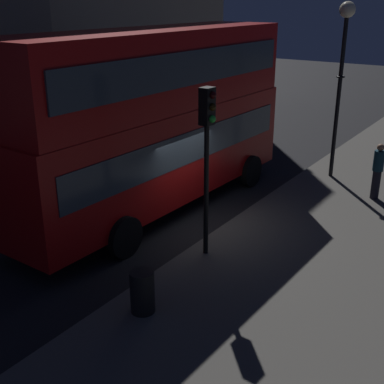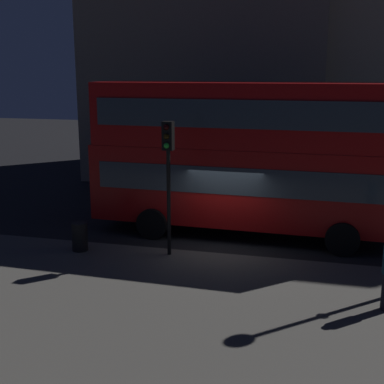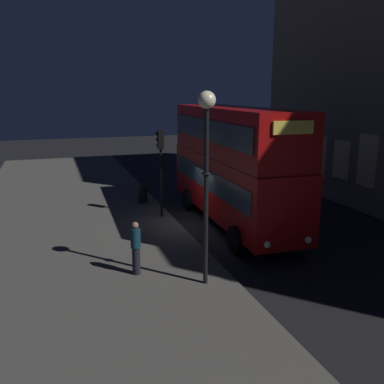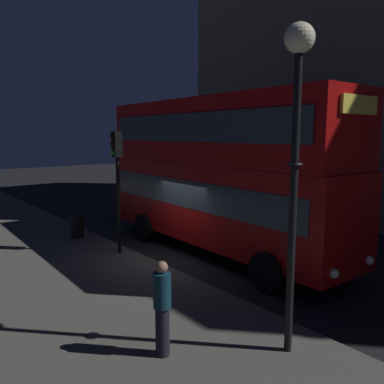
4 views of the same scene
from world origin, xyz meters
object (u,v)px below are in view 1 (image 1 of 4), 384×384
(street_lamp, at_px, (343,51))
(litter_bin, at_px, (142,292))
(traffic_light_near_kerb, at_px, (207,138))
(pedestrian, at_px, (378,170))
(double_decker_bus, at_px, (155,114))

(street_lamp, relative_size, litter_bin, 6.50)
(traffic_light_near_kerb, relative_size, pedestrian, 2.31)
(pedestrian, distance_m, litter_bin, 9.21)
(traffic_light_near_kerb, distance_m, street_lamp, 7.59)
(double_decker_bus, bearing_deg, pedestrian, -49.00)
(double_decker_bus, relative_size, litter_bin, 11.58)
(traffic_light_near_kerb, distance_m, pedestrian, 6.87)
(litter_bin, bearing_deg, double_decker_bus, 34.76)
(pedestrian, relative_size, litter_bin, 1.98)
(litter_bin, bearing_deg, pedestrian, -13.25)
(double_decker_bus, xyz_separation_m, street_lamp, (5.71, -3.38, 1.47))
(pedestrian, height_order, litter_bin, pedestrian)
(traffic_light_near_kerb, bearing_deg, double_decker_bus, 62.34)
(double_decker_bus, xyz_separation_m, traffic_light_near_kerb, (-1.74, -2.88, 0.10))
(double_decker_bus, height_order, pedestrian, double_decker_bus)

